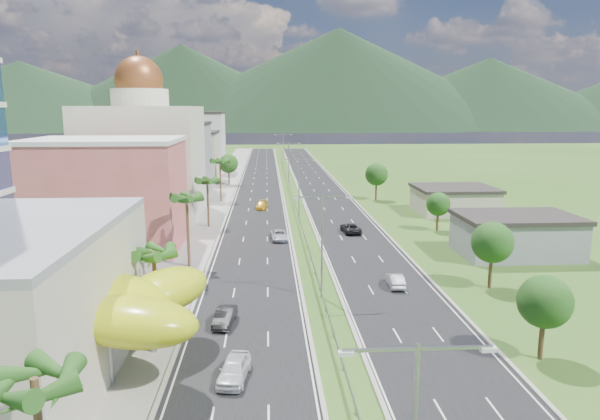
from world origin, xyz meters
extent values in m
plane|color=#2D5119|center=(0.00, 0.00, 0.00)|extent=(500.00, 500.00, 0.00)
cube|color=black|center=(-7.50, 90.00, 0.02)|extent=(11.00, 260.00, 0.04)
cube|color=black|center=(7.50, 90.00, 0.02)|extent=(11.00, 260.00, 0.04)
cube|color=gray|center=(-17.00, 90.00, 0.06)|extent=(7.00, 260.00, 0.12)
cube|color=gray|center=(0.00, 72.00, 0.62)|extent=(0.08, 216.00, 0.28)
cube|color=gray|center=(0.00, 174.00, 0.35)|extent=(0.10, 0.12, 0.70)
cube|color=gray|center=(-1.44, -25.00, 10.80)|extent=(2.88, 0.12, 0.12)
cube|color=gray|center=(1.44, -25.00, 10.80)|extent=(2.88, 0.12, 0.12)
cube|color=silver|center=(-2.72, -25.00, 10.70)|extent=(0.60, 0.25, 0.18)
cube|color=silver|center=(2.72, -25.00, 10.70)|extent=(0.60, 0.25, 0.18)
cylinder|color=gray|center=(0.00, 10.00, 5.50)|extent=(0.20, 0.20, 11.00)
cube|color=gray|center=(-1.44, 10.00, 10.80)|extent=(2.88, 0.12, 0.12)
cube|color=gray|center=(1.44, 10.00, 10.80)|extent=(2.88, 0.12, 0.12)
cube|color=silver|center=(-2.72, 10.00, 10.70)|extent=(0.60, 0.25, 0.18)
cube|color=silver|center=(2.72, 10.00, 10.70)|extent=(0.60, 0.25, 0.18)
cylinder|color=gray|center=(0.00, 50.00, 5.50)|extent=(0.20, 0.20, 11.00)
cube|color=gray|center=(-1.44, 50.00, 10.80)|extent=(2.88, 0.12, 0.12)
cube|color=gray|center=(1.44, 50.00, 10.80)|extent=(2.88, 0.12, 0.12)
cube|color=silver|center=(-2.72, 50.00, 10.70)|extent=(0.60, 0.25, 0.18)
cube|color=silver|center=(2.72, 50.00, 10.70)|extent=(0.60, 0.25, 0.18)
cylinder|color=gray|center=(0.00, 95.00, 5.50)|extent=(0.20, 0.20, 11.00)
cube|color=gray|center=(-1.44, 95.00, 10.80)|extent=(2.88, 0.12, 0.12)
cube|color=gray|center=(1.44, 95.00, 10.80)|extent=(2.88, 0.12, 0.12)
cube|color=silver|center=(-2.72, 95.00, 10.70)|extent=(0.60, 0.25, 0.18)
cube|color=silver|center=(2.72, 95.00, 10.70)|extent=(0.60, 0.25, 0.18)
cylinder|color=gray|center=(0.00, 140.00, 5.50)|extent=(0.20, 0.20, 11.00)
cube|color=gray|center=(-1.44, 140.00, 10.80)|extent=(2.88, 0.12, 0.12)
cube|color=gray|center=(1.44, 140.00, 10.80)|extent=(2.88, 0.12, 0.12)
cube|color=silver|center=(-2.72, 140.00, 10.70)|extent=(0.60, 0.25, 0.18)
cube|color=silver|center=(2.72, 140.00, 10.70)|extent=(0.60, 0.25, 0.18)
cylinder|color=gray|center=(-24.00, -2.00, 2.00)|extent=(0.50, 0.50, 4.00)
cylinder|color=gray|center=(-17.00, -7.00, 2.00)|extent=(0.50, 0.50, 4.00)
cylinder|color=gray|center=(-21.00, -10.00, 2.00)|extent=(0.50, 0.50, 4.00)
cylinder|color=gray|center=(-15.00, -2.00, 2.00)|extent=(0.50, 0.50, 4.00)
cube|color=#C35550|center=(-28.00, 32.00, 7.50)|extent=(20.00, 15.00, 15.00)
cube|color=beige|center=(-28.00, 55.00, 10.00)|extent=(20.00, 20.00, 20.00)
cylinder|color=beige|center=(-28.00, 55.00, 21.50)|extent=(10.00, 10.00, 3.00)
sphere|color=brown|center=(-28.00, 55.00, 24.50)|extent=(8.40, 8.40, 8.40)
cube|color=gray|center=(-27.00, 80.00, 8.00)|extent=(16.00, 15.00, 16.00)
cube|color=#BCB19A|center=(-27.00, 102.00, 6.50)|extent=(16.00, 15.00, 13.00)
cube|color=silver|center=(-27.00, 125.00, 9.00)|extent=(16.00, 15.00, 18.00)
cube|color=gray|center=(28.00, 25.00, 2.50)|extent=(15.00, 10.00, 5.00)
cube|color=#BCB19A|center=(30.00, 55.00, 2.20)|extent=(14.00, 12.00, 4.40)
cylinder|color=#47301C|center=(-15.50, 2.00, 3.75)|extent=(0.36, 0.36, 7.50)
cylinder|color=#47301C|center=(-15.50, 22.00, 4.50)|extent=(0.36, 0.36, 9.00)
cylinder|color=#47301C|center=(-15.50, 45.00, 4.00)|extent=(0.36, 0.36, 8.00)
cylinder|color=#47301C|center=(-15.50, 70.00, 4.40)|extent=(0.36, 0.36, 8.80)
cylinder|color=#47301C|center=(-15.50, 95.00, 2.45)|extent=(0.40, 0.40, 4.90)
sphere|color=#245119|center=(-15.50, 95.00, 5.60)|extent=(4.90, 4.90, 4.90)
cylinder|color=#47301C|center=(16.00, -5.00, 2.10)|extent=(0.40, 0.40, 4.20)
sphere|color=#245119|center=(16.00, -5.00, 4.80)|extent=(4.20, 4.20, 4.20)
cylinder|color=#47301C|center=(19.00, 12.00, 2.27)|extent=(0.40, 0.40, 4.55)
sphere|color=#245119|center=(19.00, 12.00, 5.20)|extent=(4.55, 4.55, 4.55)
cylinder|color=#47301C|center=(22.00, 40.00, 1.92)|extent=(0.40, 0.40, 3.85)
sphere|color=#245119|center=(22.00, 40.00, 4.40)|extent=(3.85, 3.85, 3.85)
cylinder|color=#47301C|center=(18.00, 70.00, 2.45)|extent=(0.40, 0.40, 4.90)
sphere|color=#245119|center=(18.00, 70.00, 5.60)|extent=(4.90, 4.90, 4.90)
imported|color=silver|center=(-8.17, -6.89, 0.87)|extent=(2.65, 5.11, 1.66)
imported|color=black|center=(-9.64, 3.40, 0.79)|extent=(2.15, 4.74, 1.51)
imported|color=#B8BBC0|center=(-3.89, 35.25, 0.77)|extent=(2.85, 5.41, 1.45)
imported|color=gold|center=(-6.68, 60.95, 0.78)|extent=(2.59, 5.28, 1.48)
imported|color=#B4B7BC|center=(8.58, 12.95, 0.77)|extent=(1.71, 4.50, 1.46)
imported|color=black|center=(7.66, 39.32, 0.80)|extent=(3.00, 5.69, 1.53)
imported|color=black|center=(-12.30, 12.48, 0.66)|extent=(0.61, 1.93, 1.23)
camera|label=1|loc=(-5.58, -43.41, 19.70)|focal=32.00mm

